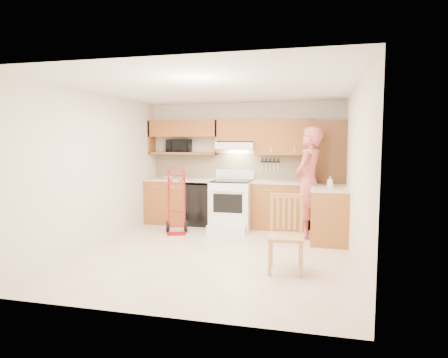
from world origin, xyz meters
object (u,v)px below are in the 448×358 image
at_px(hand_truck, 176,204).
at_px(range, 231,201).
at_px(person, 308,182).
at_px(dining_chair, 286,234).
at_px(microwave, 179,146).

bearing_deg(hand_truck, range, 13.19).
height_order(person, dining_chair, person).
bearing_deg(range, person, -9.63).
bearing_deg(dining_chair, person, 79.26).
distance_m(microwave, hand_truck, 1.52).
height_order(range, dining_chair, range).
bearing_deg(dining_chair, range, 114.95).
distance_m(person, dining_chair, 2.05).
bearing_deg(range, microwave, 158.47).
height_order(microwave, range, microwave).
bearing_deg(dining_chair, microwave, 128.16).
relative_size(hand_truck, dining_chair, 1.12).
xyz_separation_m(hand_truck, dining_chair, (2.15, -1.68, -0.06)).
bearing_deg(hand_truck, microwave, 89.10).
xyz_separation_m(range, person, (1.47, -0.25, 0.42)).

